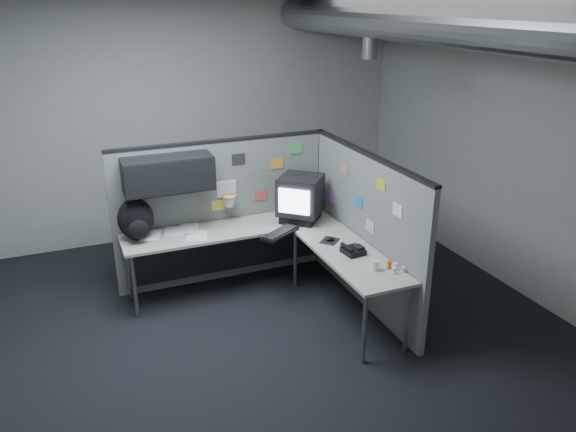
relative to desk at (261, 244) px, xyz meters
name	(u,v)px	position (x,y,z in m)	size (l,w,h in m)	color
room	(329,113)	(0.41, -0.70, 1.48)	(5.62, 5.62, 3.22)	black
partition_back	(209,199)	(-0.40, 0.53, 0.38)	(2.44, 0.42, 1.63)	slate
partition_right	(364,229)	(0.95, -0.49, 0.21)	(0.07, 2.23, 1.63)	slate
desk	(261,244)	(0.00, 0.00, 0.00)	(2.31, 2.11, 0.73)	#A6A496
monitor	(300,198)	(0.54, 0.22, 0.38)	(0.62, 0.62, 0.50)	black
keyboard	(280,233)	(0.17, -0.10, 0.14)	(0.49, 0.40, 0.04)	black
mouse	(330,240)	(0.58, -0.44, 0.13)	(0.25, 0.25, 0.04)	black
phone	(353,250)	(0.66, -0.79, 0.15)	(0.20, 0.22, 0.10)	black
bottles	(394,267)	(0.83, -1.25, 0.15)	(0.13, 0.15, 0.08)	silver
cup	(375,265)	(0.67, -1.18, 0.17)	(0.07, 0.07, 0.10)	silver
papers	(178,233)	(-0.80, 0.36, 0.12)	(0.73, 0.54, 0.01)	white
backpack	(136,220)	(-1.21, 0.35, 0.33)	(0.43, 0.42, 0.44)	black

